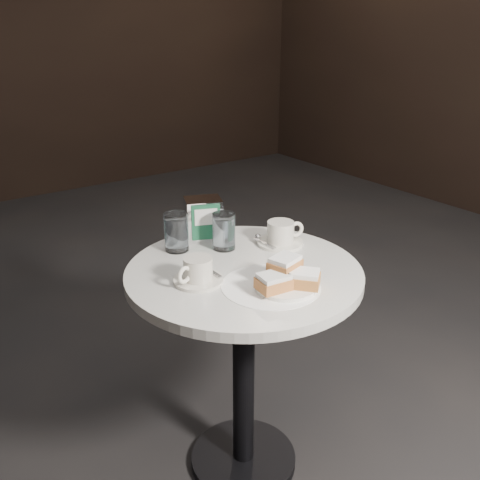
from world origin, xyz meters
name	(u,v)px	position (x,y,z in m)	size (l,w,h in m)	color
ground	(243,461)	(0.00, 0.00, 0.00)	(7.00, 7.00, 0.00)	black
cafe_table	(244,326)	(0.00, 0.00, 0.55)	(0.70, 0.70, 0.74)	black
sugar_spill	(271,285)	(0.00, -0.13, 0.75)	(0.28, 0.28, 0.00)	white
beignet_plate	(287,279)	(0.02, -0.17, 0.78)	(0.23, 0.23, 0.08)	white
coffee_cup_left	(198,272)	(-0.15, 0.01, 0.78)	(0.17, 0.17, 0.07)	silver
coffee_cup_right	(281,235)	(0.21, 0.08, 0.78)	(0.18, 0.18, 0.08)	silver
water_glass_left	(176,232)	(-0.09, 0.24, 0.80)	(0.09, 0.09, 0.12)	silver
water_glass_right	(224,232)	(0.04, 0.16, 0.80)	(0.09, 0.09, 0.12)	silver
napkin_dispenser	(203,219)	(0.03, 0.27, 0.81)	(0.14, 0.13, 0.14)	white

